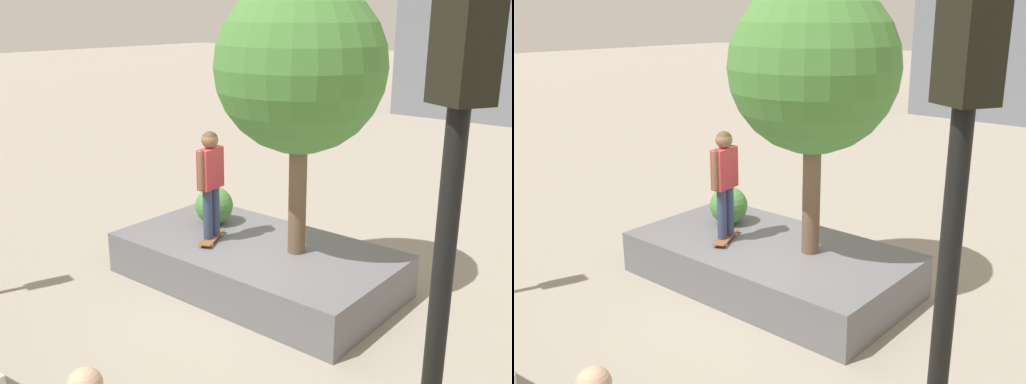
# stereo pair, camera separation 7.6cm
# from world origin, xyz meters

# --- Properties ---
(ground_plane) EXTENTS (120.00, 120.00, 0.00)m
(ground_plane) POSITION_xyz_m (0.00, 0.00, 0.00)
(ground_plane) COLOR #9E9384
(planter_ledge) EXTENTS (4.62, 2.50, 0.71)m
(planter_ledge) POSITION_xyz_m (0.32, -0.39, 0.36)
(planter_ledge) COLOR slate
(planter_ledge) RESTS_ON ground
(plaza_tree) EXTENTS (2.55, 2.55, 4.19)m
(plaza_tree) POSITION_xyz_m (-0.39, -0.54, 3.60)
(plaza_tree) COLOR brown
(plaza_tree) RESTS_ON planter_ledge
(boxwood_shrub) EXTENTS (0.68, 0.68, 0.68)m
(boxwood_shrub) POSITION_xyz_m (1.54, -0.68, 1.05)
(boxwood_shrub) COLOR #4C8C3D
(boxwood_shrub) RESTS_ON planter_ledge
(skateboard) EXTENTS (0.52, 0.82, 0.07)m
(skateboard) POSITION_xyz_m (0.99, -0.04, 0.77)
(skateboard) COLOR brown
(skateboard) RESTS_ON planter_ledge
(skateboarder) EXTENTS (0.28, 0.60, 1.79)m
(skateboarder) POSITION_xyz_m (0.99, -0.04, 1.82)
(skateboarder) COLOR navy
(skateboarder) RESTS_ON skateboard
(traffic_light_median) EXTENTS (0.36, 0.37, 4.78)m
(traffic_light_median) POSITION_xyz_m (-4.34, 3.64, 3.24)
(traffic_light_median) COLOR black
(traffic_light_median) RESTS_ON ground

